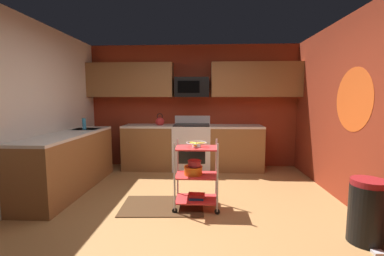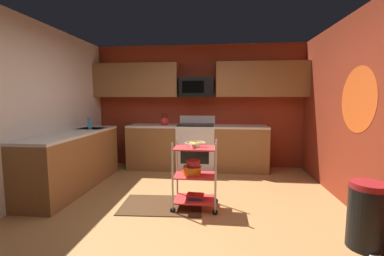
% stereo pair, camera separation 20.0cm
% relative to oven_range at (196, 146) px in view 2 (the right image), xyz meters
% --- Properties ---
extents(floor, '(4.40, 4.80, 0.04)m').
position_rel_oven_range_xyz_m(floor, '(0.02, -2.10, -0.50)').
color(floor, '#A87542').
rests_on(floor, ground).
extents(wall_back, '(4.52, 0.06, 2.60)m').
position_rel_oven_range_xyz_m(wall_back, '(0.02, 0.33, 0.82)').
color(wall_back, maroon).
rests_on(wall_back, ground).
extents(wall_left, '(0.06, 4.80, 2.60)m').
position_rel_oven_range_xyz_m(wall_left, '(-2.21, -2.10, 0.82)').
color(wall_left, silver).
rests_on(wall_left, ground).
extents(wall_right, '(0.06, 4.80, 2.60)m').
position_rel_oven_range_xyz_m(wall_right, '(2.25, -2.10, 0.82)').
color(wall_right, maroon).
rests_on(wall_right, ground).
extents(wall_flower_decal, '(0.00, 0.85, 0.85)m').
position_rel_oven_range_xyz_m(wall_flower_decal, '(2.21, -1.78, 0.97)').
color(wall_flower_decal, '#E5591E').
extents(counter_run, '(3.63, 2.73, 0.92)m').
position_rel_oven_range_xyz_m(counter_run, '(-0.81, -0.59, -0.01)').
color(counter_run, brown).
rests_on(counter_run, ground).
extents(oven_range, '(0.76, 0.65, 1.10)m').
position_rel_oven_range_xyz_m(oven_range, '(0.00, 0.00, 0.00)').
color(oven_range, white).
rests_on(oven_range, ground).
extents(upper_cabinets, '(4.40, 0.33, 0.70)m').
position_rel_oven_range_xyz_m(upper_cabinets, '(0.02, 0.13, 1.37)').
color(upper_cabinets, brown).
extents(microwave, '(0.70, 0.39, 0.40)m').
position_rel_oven_range_xyz_m(microwave, '(-0.00, 0.10, 1.22)').
color(microwave, black).
extents(rolling_cart, '(0.61, 0.39, 0.91)m').
position_rel_oven_range_xyz_m(rolling_cart, '(0.16, -1.95, -0.03)').
color(rolling_cart, silver).
rests_on(rolling_cart, ground).
extents(fruit_bowl, '(0.27, 0.27, 0.07)m').
position_rel_oven_range_xyz_m(fruit_bowl, '(0.16, -1.95, 0.40)').
color(fruit_bowl, silver).
rests_on(fruit_bowl, rolling_cart).
extents(mixing_bowl_large, '(0.25, 0.25, 0.11)m').
position_rel_oven_range_xyz_m(mixing_bowl_large, '(0.12, -1.95, 0.04)').
color(mixing_bowl_large, orange).
rests_on(mixing_bowl_large, rolling_cart).
extents(mixing_bowl_small, '(0.18, 0.18, 0.08)m').
position_rel_oven_range_xyz_m(mixing_bowl_small, '(0.14, -1.96, 0.14)').
color(mixing_bowl_small, maroon).
rests_on(mixing_bowl_small, rolling_cart).
extents(book_stack, '(0.23, 0.17, 0.06)m').
position_rel_oven_range_xyz_m(book_stack, '(0.16, -1.95, -0.32)').
color(book_stack, '#1E4C8C').
rests_on(book_stack, rolling_cart).
extents(kettle, '(0.21, 0.18, 0.26)m').
position_rel_oven_range_xyz_m(kettle, '(-0.66, -0.00, 0.52)').
color(kettle, red).
rests_on(kettle, counter_run).
extents(dish_soap_bottle, '(0.06, 0.06, 0.20)m').
position_rel_oven_range_xyz_m(dish_soap_bottle, '(-1.86, -0.86, 0.54)').
color(dish_soap_bottle, '#2D8CBF').
rests_on(dish_soap_bottle, counter_run).
extents(trash_can, '(0.34, 0.42, 0.66)m').
position_rel_oven_range_xyz_m(trash_can, '(1.92, -2.70, -0.15)').
color(trash_can, black).
rests_on(trash_can, ground).
extents(floor_rug, '(1.14, 0.76, 0.01)m').
position_rel_oven_range_xyz_m(floor_rug, '(-0.30, -1.92, -0.47)').
color(floor_rug, '#472D19').
rests_on(floor_rug, ground).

